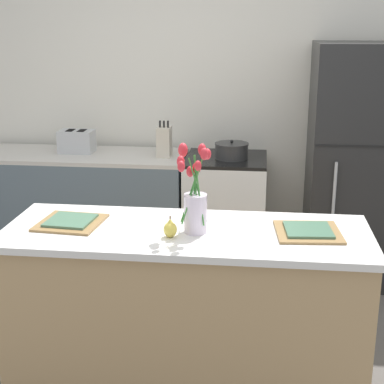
% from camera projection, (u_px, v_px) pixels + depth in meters
% --- Properties ---
extents(back_wall, '(5.20, 0.08, 2.70)m').
position_uv_depth(back_wall, '(218.00, 91.00, 4.65)').
color(back_wall, silver).
rests_on(back_wall, ground_plane).
extents(kitchen_island, '(1.80, 0.66, 0.91)m').
position_uv_depth(kitchen_island, '(186.00, 313.00, 3.00)').
color(kitchen_island, tan).
rests_on(kitchen_island, ground_plane).
extents(back_counter, '(1.68, 0.60, 0.91)m').
position_uv_depth(back_counter, '(79.00, 209.00, 4.64)').
color(back_counter, slate).
rests_on(back_counter, ground_plane).
extents(stove_range, '(0.60, 0.61, 0.91)m').
position_uv_depth(stove_range, '(225.00, 215.00, 4.51)').
color(stove_range, silver).
rests_on(stove_range, ground_plane).
extents(refrigerator, '(0.68, 0.67, 1.75)m').
position_uv_depth(refrigerator, '(356.00, 165.00, 4.29)').
color(refrigerator, black).
rests_on(refrigerator, ground_plane).
extents(flower_vase, '(0.16, 0.16, 0.43)m').
position_uv_depth(flower_vase, '(195.00, 200.00, 2.80)').
color(flower_vase, silver).
rests_on(flower_vase, kitchen_island).
extents(pear_figurine, '(0.06, 0.06, 0.11)m').
position_uv_depth(pear_figurine, '(170.00, 229.00, 2.77)').
color(pear_figurine, '#E5CC4C').
rests_on(pear_figurine, kitchen_island).
extents(plate_setting_left, '(0.33, 0.33, 0.02)m').
position_uv_depth(plate_setting_left, '(71.00, 222.00, 2.96)').
color(plate_setting_left, olive).
rests_on(plate_setting_left, kitchen_island).
extents(plate_setting_right, '(0.33, 0.33, 0.02)m').
position_uv_depth(plate_setting_right, '(308.00, 231.00, 2.82)').
color(plate_setting_right, olive).
rests_on(plate_setting_right, kitchen_island).
extents(toaster, '(0.28, 0.18, 0.17)m').
position_uv_depth(toaster, '(77.00, 141.00, 4.53)').
color(toaster, '#B7BABC').
rests_on(toaster, back_counter).
extents(cooking_pot, '(0.25, 0.25, 0.14)m').
position_uv_depth(cooking_pot, '(232.00, 151.00, 4.34)').
color(cooking_pot, '#2D2D2D').
rests_on(cooking_pot, stove_range).
extents(knife_block, '(0.10, 0.14, 0.27)m').
position_uv_depth(knife_block, '(164.00, 142.00, 4.39)').
color(knife_block, beige).
rests_on(knife_block, back_counter).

